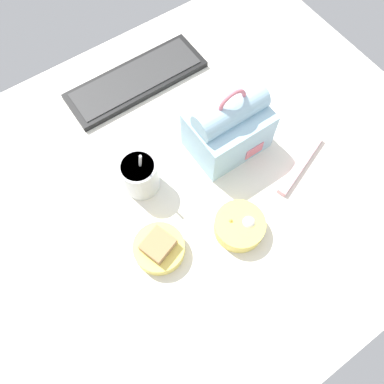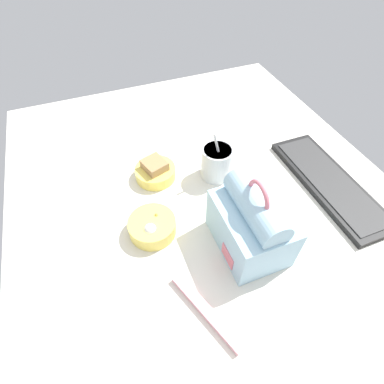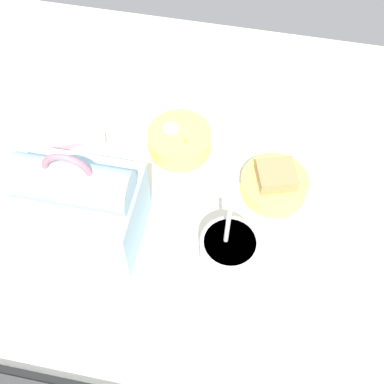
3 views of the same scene
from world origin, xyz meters
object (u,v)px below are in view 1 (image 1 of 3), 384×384
bento_bowl_sandwich (159,248)px  keyboard (136,80)px  chopstick_case (301,164)px  bento_bowl_snacks (239,226)px  lunch_bag (228,127)px  soup_cup (140,175)px

bento_bowl_sandwich → keyboard: bearing=65.0°
keyboard → chopstick_case: keyboard is taller
bento_bowl_sandwich → bento_bowl_snacks: 20.00cm
keyboard → chopstick_case: bearing=-66.4°
lunch_bag → bento_bowl_snacks: size_ratio=1.79×
keyboard → soup_cup: soup_cup is taller
lunch_bag → bento_bowl_sandwich: 34.87cm
soup_cup → bento_bowl_snacks: 27.42cm
bento_bowl_sandwich → bento_bowl_snacks: bearing=-18.6°
bento_bowl_snacks → bento_bowl_sandwich: bearing=161.4°
bento_bowl_sandwich → chopstick_case: (43.33, -1.63, -1.54)cm
lunch_bag → bento_bowl_snacks: bearing=-119.4°
bento_bowl_sandwich → bento_bowl_snacks: bento_bowl_sandwich is taller
soup_cup → bento_bowl_sandwich: bearing=-108.3°
bento_bowl_sandwich → chopstick_case: bento_bowl_sandwich is taller
lunch_bag → bento_bowl_snacks: (-12.00, -21.28, -5.97)cm
keyboard → bento_bowl_snacks: bento_bowl_snacks is taller
lunch_bag → chopstick_case: (12.37, -16.53, -7.48)cm
lunch_bag → soup_cup: size_ratio=1.30×
chopstick_case → soup_cup: bearing=153.0°
soup_cup → chopstick_case: bearing=-27.0°
keyboard → bento_bowl_sandwich: size_ratio=3.43×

